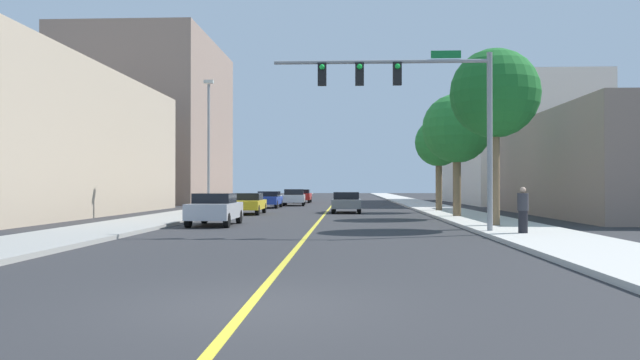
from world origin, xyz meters
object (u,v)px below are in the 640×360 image
at_px(palm_far, 439,143).
at_px(palm_near, 495,94).
at_px(car_silver, 215,209).
at_px(car_blue, 269,199).
at_px(car_gray, 346,202).
at_px(pedestrian, 523,210).
at_px(car_yellow, 247,203).
at_px(palm_mid, 457,129).
at_px(car_white, 294,197).
at_px(street_lamp, 209,140).
at_px(car_red, 302,196).
at_px(traffic_signal_mast, 419,98).

bearing_deg(palm_far, palm_near, -89.88).
relative_size(palm_near, car_silver, 1.76).
distance_m(car_blue, car_silver, 21.95).
relative_size(car_gray, pedestrian, 2.82).
bearing_deg(car_gray, car_yellow, -159.68).
distance_m(palm_mid, pedestrian, 12.72).
bearing_deg(car_gray, car_white, 108.37).
xyz_separation_m(car_gray, car_blue, (-6.29, 8.57, -0.02)).
distance_m(street_lamp, car_yellow, 4.98).
xyz_separation_m(palm_near, car_blue, (-12.55, 23.46, -4.90)).
relative_size(palm_near, palm_far, 1.20).
distance_m(car_gray, car_blue, 10.63).
xyz_separation_m(street_lamp, palm_near, (14.38, -10.02, 1.09)).
height_order(palm_near, car_red, palm_near).
bearing_deg(street_lamp, car_yellow, 53.55).
distance_m(car_gray, car_silver, 14.62).
bearing_deg(car_silver, palm_far, -130.89).
distance_m(palm_far, car_silver, 19.05).
distance_m(car_red, car_blue, 14.71).
relative_size(car_blue, car_white, 0.93).
bearing_deg(car_gray, car_blue, 126.30).
relative_size(car_silver, car_white, 0.91).
relative_size(car_gray, car_silver, 1.08).
distance_m(traffic_signal_mast, car_yellow, 18.63).
height_order(car_red, car_blue, car_red).
relative_size(traffic_signal_mast, car_white, 1.75).
xyz_separation_m(car_yellow, car_white, (1.49, 16.58, 0.05)).
bearing_deg(car_yellow, car_white, -96.08).
relative_size(car_white, pedestrian, 2.87).
relative_size(street_lamp, palm_near, 1.07).
relative_size(palm_mid, pedestrian, 4.16).
distance_m(palm_mid, car_gray, 10.17).
bearing_deg(car_silver, palm_near, 172.46).
bearing_deg(car_white, car_gray, -74.34).
bearing_deg(car_yellow, street_lamp, 52.61).
distance_m(palm_near, car_white, 31.54).
bearing_deg(palm_near, car_blue, 118.14).
distance_m(car_blue, car_yellow, 10.88).
distance_m(palm_mid, palm_far, 7.86).
distance_m(car_yellow, car_white, 16.65).
xyz_separation_m(traffic_signal_mast, pedestrian, (3.48, -1.09, -4.11)).
distance_m(car_red, car_white, 8.92).
height_order(palm_near, car_yellow, palm_near).
relative_size(palm_near, car_white, 1.61).
bearing_deg(traffic_signal_mast, car_red, 100.19).
bearing_deg(palm_near, car_gray, 112.78).
distance_m(traffic_signal_mast, car_silver, 10.69).
xyz_separation_m(palm_near, car_white, (-10.99, 29.16, -4.85)).
height_order(car_blue, car_yellow, car_blue).
height_order(palm_mid, car_red, palm_mid).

